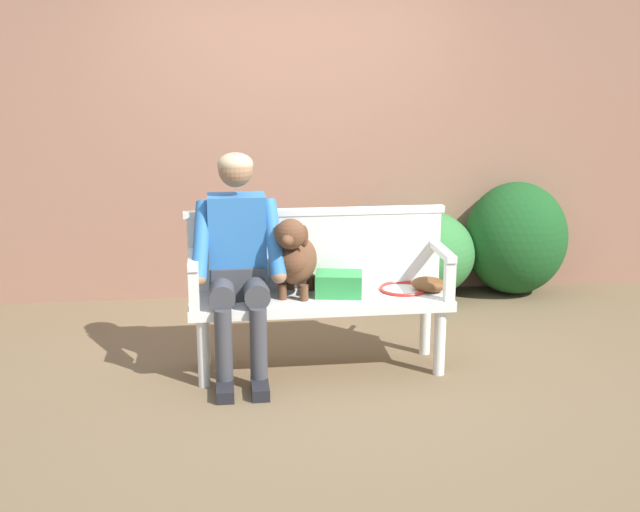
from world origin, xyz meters
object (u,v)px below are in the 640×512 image
object	(u,v)px
garden_bench	(320,306)
dog_on_bench	(295,256)
person_seated	(238,256)
sports_bag	(339,284)
baseball_glove	(429,284)
tennis_racket	(404,288)

from	to	relation	value
garden_bench	dog_on_bench	size ratio (longest dim) A/B	3.12
person_seated	sports_bag	world-z (taller)	person_seated
person_seated	baseball_glove	size ratio (longest dim) A/B	6.11
garden_bench	person_seated	size ratio (longest dim) A/B	1.17
dog_on_bench	tennis_racket	bearing A→B (deg)	5.98
baseball_glove	tennis_racket	bearing A→B (deg)	-172.48
person_seated	garden_bench	bearing A→B (deg)	1.04
garden_bench	person_seated	world-z (taller)	person_seated
person_seated	dog_on_bench	bearing A→B (deg)	2.06
sports_bag	garden_bench	bearing A→B (deg)	-179.59
person_seated	sports_bag	size ratio (longest dim) A/B	4.80
tennis_racket	sports_bag	bearing A→B (deg)	-169.97
garden_bench	sports_bag	size ratio (longest dim) A/B	5.63
dog_on_bench	sports_bag	bearing A→B (deg)	-0.54
garden_bench	sports_bag	xyz separation A→B (m)	(0.12, 0.00, 0.14)
person_seated	tennis_racket	xyz separation A→B (m)	(1.02, 0.08, -0.26)
garden_bench	person_seated	distance (m)	0.59
garden_bench	sports_bag	bearing A→B (deg)	0.41
baseball_glove	sports_bag	bearing A→B (deg)	-146.10
sports_bag	person_seated	bearing A→B (deg)	-179.08
person_seated	baseball_glove	world-z (taller)	person_seated
dog_on_bench	tennis_racket	world-z (taller)	dog_on_bench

